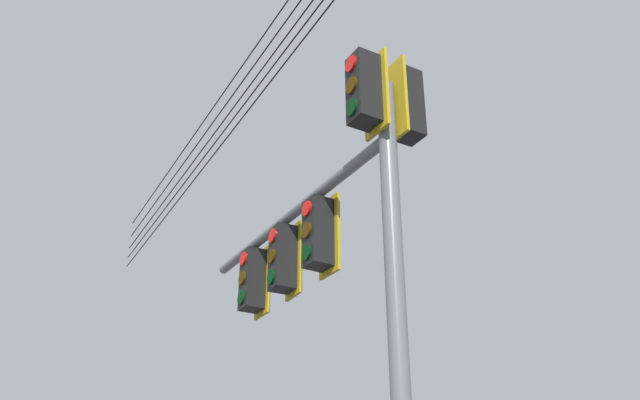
% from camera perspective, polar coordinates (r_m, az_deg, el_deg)
% --- Properties ---
extents(signal_mast_assembly, '(4.80, 0.99, 7.15)m').
position_cam_1_polar(signal_mast_assembly, '(8.34, 1.38, -3.78)').
color(signal_mast_assembly, slate).
rests_on(signal_mast_assembly, ground).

